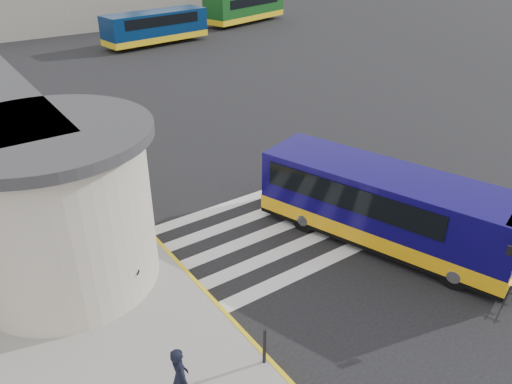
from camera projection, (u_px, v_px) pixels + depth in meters
ground at (267, 218)px, 18.45m from camera, size 140.00×140.00×0.00m
curb_strip at (122, 203)px, 19.24m from camera, size 0.12×34.00×0.16m
crosswalk at (269, 232)px, 17.62m from camera, size 8.00×5.35×0.01m
depot_building at (71, 5)px, 50.63m from camera, size 26.40×8.40×4.20m
transit_bus at (385, 209)px, 16.58m from camera, size 5.29×9.37×2.58m
pedestrian_a at (180, 377)px, 10.83m from camera, size 0.45×0.63×1.62m
pedestrian_b at (129, 270)px, 13.96m from camera, size 0.96×1.08×1.85m
bollard at (264, 346)px, 11.99m from camera, size 0.09×0.09×1.06m
far_bus_a at (156, 26)px, 43.52m from camera, size 9.60×3.76×2.41m
far_bus_b at (245, 7)px, 52.73m from camera, size 10.33×5.39×2.57m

